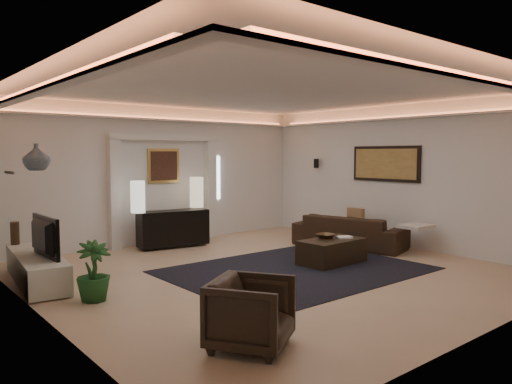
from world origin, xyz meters
TOP-DOWN VIEW (x-y plane):
  - floor at (0.00, 0.00)m, footprint 7.00×7.00m
  - ceiling at (0.00, 0.00)m, footprint 7.00×7.00m
  - wall_back at (0.00, 3.50)m, footprint 7.00×0.00m
  - wall_front at (0.00, -3.50)m, footprint 7.00×0.00m
  - wall_left at (-3.50, 0.00)m, footprint 0.00×7.00m
  - wall_right at (3.50, 0.00)m, footprint 0.00×7.00m
  - cove_soffit at (0.00, 0.00)m, footprint 7.00×7.00m
  - daylight_slit at (1.35, 3.48)m, footprint 0.25×0.03m
  - area_rug at (0.40, -0.20)m, footprint 4.00×3.00m
  - pilaster_left at (-1.15, 3.40)m, footprint 0.22×0.20m
  - pilaster_right at (1.15, 3.40)m, footprint 0.22×0.20m
  - alcove_header at (0.00, 3.40)m, footprint 2.52×0.20m
  - painting_frame at (0.00, 3.47)m, footprint 0.74×0.04m
  - painting_canvas at (0.00, 3.44)m, footprint 0.62×0.02m
  - art_panel_frame at (3.47, 0.30)m, footprint 0.04×1.64m
  - art_panel_gold at (3.44, 0.30)m, footprint 0.02×1.50m
  - wall_sconce at (3.38, 2.20)m, footprint 0.12×0.12m
  - wall_niche at (-3.44, 1.40)m, footprint 0.10×0.55m
  - console at (-0.16, 2.82)m, footprint 1.47×0.65m
  - lamp_left at (-0.87, 2.94)m, footprint 0.33×0.33m
  - lamp_right at (0.56, 3.05)m, footprint 0.33×0.33m
  - media_ledge at (-3.11, 1.69)m, footprint 0.78×2.25m
  - tv at (-3.15, 1.40)m, footprint 1.03×0.15m
  - figurine at (-3.15, 2.71)m, footprint 0.15×0.15m
  - ginger_jar at (-3.13, 1.42)m, footprint 0.41×0.41m
  - plant at (-2.79, 0.28)m, footprint 0.44×0.44m
  - sofa at (2.63, 0.54)m, footprint 2.39×1.44m
  - throw_blanket at (2.97, -0.76)m, footprint 0.60×0.50m
  - throw_pillow at (3.12, 0.78)m, footprint 0.13×0.40m
  - coffee_table at (1.23, -0.23)m, footprint 1.19×0.68m
  - bowl at (1.24, -0.07)m, footprint 0.34×0.34m
  - magazine at (1.49, -0.28)m, footprint 0.31×0.27m
  - armchair at (-2.18, -2.21)m, footprint 1.03×1.04m

SIDE VIEW (x-z plane):
  - floor at x=0.00m, z-range 0.00..0.00m
  - area_rug at x=0.40m, z-range 0.00..0.01m
  - coffee_table at x=1.23m, z-range -0.01..0.42m
  - media_ledge at x=-3.11m, z-range 0.02..0.43m
  - sofa at x=2.63m, z-range 0.00..0.65m
  - armchair at x=-2.18m, z-range 0.00..0.69m
  - plant at x=-2.79m, z-range 0.00..0.78m
  - console at x=-0.16m, z-range 0.04..0.76m
  - magazine at x=1.49m, z-range 0.41..0.44m
  - bowl at x=1.24m, z-range 0.41..0.49m
  - throw_blanket at x=2.97m, z-range 0.52..0.58m
  - throw_pillow at x=3.12m, z-range 0.35..0.75m
  - figurine at x=-3.15m, z-range 0.45..0.83m
  - tv at x=-3.15m, z-range 0.45..1.04m
  - lamp_left at x=-0.87m, z-range 0.78..1.40m
  - lamp_right at x=0.56m, z-range 0.76..1.42m
  - pilaster_left at x=-1.15m, z-range 0.00..2.20m
  - pilaster_right at x=1.15m, z-range 0.00..2.20m
  - daylight_slit at x=1.35m, z-range 0.85..1.85m
  - wall_back at x=0.00m, z-range -2.05..4.95m
  - wall_front at x=0.00m, z-range -2.05..4.95m
  - wall_left at x=-3.50m, z-range -2.05..4.95m
  - wall_right at x=3.50m, z-range -2.05..4.95m
  - painting_frame at x=0.00m, z-range 1.28..2.02m
  - painting_canvas at x=0.00m, z-range 1.34..1.96m
  - wall_niche at x=-3.44m, z-range 1.63..1.67m
  - wall_sconce at x=3.38m, z-range 1.57..1.79m
  - art_panel_gold at x=3.44m, z-range 1.39..2.01m
  - art_panel_frame at x=3.47m, z-range 1.33..2.07m
  - ginger_jar at x=-3.13m, z-range 1.67..2.05m
  - alcove_header at x=0.00m, z-range 2.19..2.31m
  - cove_soffit at x=0.00m, z-range 2.60..2.64m
  - ceiling at x=0.00m, z-range 2.90..2.90m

